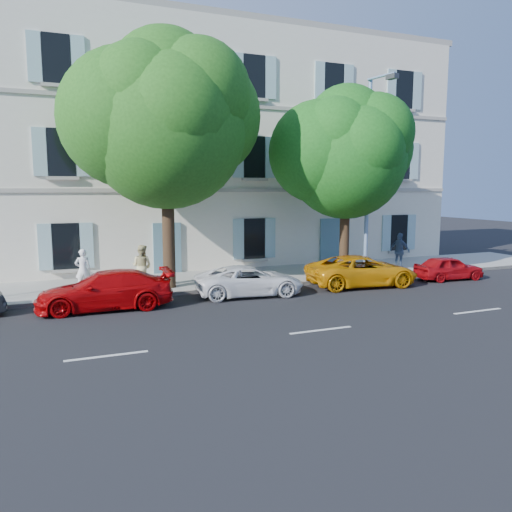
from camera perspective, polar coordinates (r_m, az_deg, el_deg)
name	(u,v)px	position (r m, az deg, el deg)	size (l,w,h in m)	color
ground	(267,301)	(18.24, 1.22, -5.22)	(90.00, 90.00, 0.00)	black
sidewalk	(227,279)	(22.30, -3.31, -2.64)	(36.00, 4.50, 0.15)	#A09E96
kerb	(244,288)	(20.29, -1.34, -3.65)	(36.00, 0.16, 0.16)	#9E998E
building	(192,152)	(27.50, -7.36, 11.68)	(28.00, 7.00, 12.00)	silver
car_red_coupe	(105,290)	(17.74, -16.86, -3.76)	(1.84, 4.52, 1.31)	#A70407
car_white_coupe	(250,281)	(19.14, -0.73, -2.83)	(1.92, 4.16, 1.16)	white
car_yellow_supercar	(362,271)	(21.42, 12.02, -1.66)	(2.15, 4.67, 1.30)	orange
car_red_hatchback	(449,268)	(24.03, 21.15, -1.28)	(1.27, 3.16, 1.08)	#A50A0F
tree_left	(166,128)	(20.10, -10.24, 14.15)	(6.24, 6.24, 9.67)	#3A2819
tree_right	(346,159)	(22.67, 10.27, 10.81)	(5.26, 5.26, 8.10)	#3A2819
street_lamp	(370,166)	(22.82, 12.93, 9.96)	(0.37, 1.85, 8.65)	#7293BF
pedestrian_a	(83,270)	(20.45, -19.16, -1.49)	(0.59, 0.39, 1.62)	white
pedestrian_b	(142,266)	(20.33, -12.91, -1.16)	(0.84, 0.65, 1.72)	#D0C485
pedestrian_c	(400,251)	(25.54, 16.10, 0.58)	(1.04, 0.43, 1.77)	#455C7E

